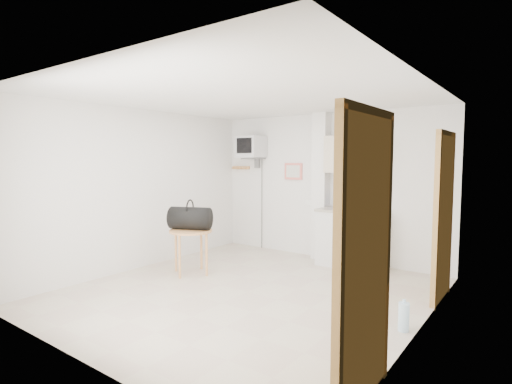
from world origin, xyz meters
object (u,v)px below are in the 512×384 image
Objects in this scene: duffel_bag at (190,218)px; water_bottle at (404,317)px; round_table at (191,236)px; crt_television at (251,148)px.

duffel_bag is 3.30m from water_bottle.
round_table reaches higher than water_bottle.
duffel_bag is (-0.04, 0.04, 0.26)m from round_table.
crt_television is 2.13m from duffel_bag.
duffel_bag reaches higher than water_bottle.
crt_television reaches higher than round_table.
crt_television is 3.23× the size of round_table.
duffel_bag is at bearing -83.41° from crt_television.
round_table is 2.05× the size of water_bottle.
duffel_bag is at bearing 176.24° from water_bottle.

